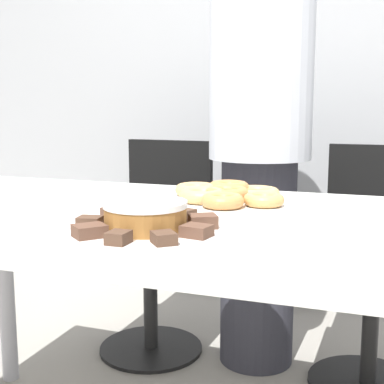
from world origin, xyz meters
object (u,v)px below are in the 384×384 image
(plate_donuts, at_px, (227,202))
(frosted_cake, at_px, (145,215))
(person_standing, at_px, (260,146))
(office_chair_left, at_px, (156,251))
(napkin, at_px, (24,207))
(plate_cake, at_px, (146,232))
(office_chair_right, at_px, (374,273))

(plate_donuts, distance_m, frosted_cake, 0.40)
(person_standing, bearing_deg, office_chair_left, -178.80)
(office_chair_left, distance_m, napkin, 0.99)
(person_standing, bearing_deg, plate_donuts, -84.49)
(plate_cake, bearing_deg, frosted_cake, 0.00)
(office_chair_right, bearing_deg, frosted_cake, -110.56)
(office_chair_right, height_order, frosted_cake, office_chair_right)
(frosted_cake, bearing_deg, office_chair_right, 67.79)
(plate_donuts, bearing_deg, plate_cake, -98.38)
(plate_cake, xyz_separation_m, plate_donuts, (0.06, 0.40, 0.00))
(office_chair_right, distance_m, plate_donuts, 0.86)
(napkin, bearing_deg, plate_cake, -20.26)
(plate_cake, height_order, frosted_cake, frosted_cake)
(plate_cake, distance_m, plate_donuts, 0.40)
(office_chair_right, distance_m, frosted_cake, 1.22)
(person_standing, distance_m, napkin, 1.02)
(person_standing, distance_m, plate_cake, 1.09)
(person_standing, height_order, plate_donuts, person_standing)
(office_chair_left, relative_size, plate_donuts, 2.27)
(person_standing, xyz_separation_m, office_chair_right, (0.45, -0.01, -0.46))
(napkin, bearing_deg, person_standing, 66.49)
(person_standing, distance_m, frosted_cake, 1.08)
(frosted_cake, relative_size, napkin, 1.14)
(frosted_cake, bearing_deg, napkin, 159.74)
(frosted_cake, distance_m, napkin, 0.44)
(person_standing, xyz_separation_m, napkin, (-0.40, -0.93, -0.10))
(person_standing, height_order, plate_cake, person_standing)
(person_standing, relative_size, plate_donuts, 4.31)
(office_chair_right, relative_size, plate_cake, 2.77)
(plate_cake, bearing_deg, napkin, 159.74)
(frosted_cake, bearing_deg, person_standing, 90.41)
(office_chair_right, height_order, plate_donuts, office_chair_right)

